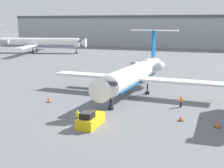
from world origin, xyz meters
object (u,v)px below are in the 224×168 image
object	(u,v)px
pushback_tug	(91,120)
traffic_cone_right	(181,118)
airplane_parked_far_right	(37,43)
worker_near_tug	(78,117)
airplane_main	(134,74)
traffic_cone_left	(49,100)
traffic_cone_mid	(217,125)
worker_by_wing	(181,101)

from	to	relation	value
pushback_tug	traffic_cone_right	bearing A→B (deg)	28.68
airplane_parked_far_right	worker_near_tug	bearing A→B (deg)	-54.53
airplane_main	worker_near_tug	bearing A→B (deg)	-97.70
airplane_main	traffic_cone_left	world-z (taller)	airplane_main
traffic_cone_left	traffic_cone_right	size ratio (longest dim) A/B	1.14
traffic_cone_left	traffic_cone_mid	world-z (taller)	traffic_cone_left
traffic_cone_left	airplane_parked_far_right	world-z (taller)	airplane_parked_far_right
worker_near_tug	airplane_parked_far_right	size ratio (longest dim) A/B	0.04
worker_near_tug	traffic_cone_mid	bearing A→B (deg)	14.07
pushback_tug	traffic_cone_mid	world-z (taller)	pushback_tug
airplane_main	airplane_parked_far_right	world-z (taller)	airplane_parked_far_right
pushback_tug	worker_by_wing	xyz separation A→B (m)	(9.03, 11.84, 0.14)
pushback_tug	worker_by_wing	bearing A→B (deg)	52.67
worker_by_wing	traffic_cone_left	world-z (taller)	worker_by_wing
traffic_cone_right	traffic_cone_mid	size ratio (longest dim) A/B	1.00
traffic_cone_mid	pushback_tug	bearing A→B (deg)	-163.04
worker_by_wing	traffic_cone_mid	distance (m)	9.13
pushback_tug	traffic_cone_left	bearing A→B (deg)	142.61
traffic_cone_mid	airplane_main	bearing A→B (deg)	136.04
worker_near_tug	traffic_cone_mid	distance (m)	16.53
worker_by_wing	traffic_cone_left	distance (m)	19.81
pushback_tug	traffic_cone_right	distance (m)	11.23
traffic_cone_left	worker_near_tug	bearing A→B (deg)	-41.80
airplane_main	traffic_cone_mid	size ratio (longest dim) A/B	41.49
traffic_cone_mid	worker_near_tug	bearing A→B (deg)	-165.93
worker_by_wing	traffic_cone_mid	xyz separation A→B (m)	(5.15, -7.52, -0.53)
pushback_tug	worker_near_tug	bearing A→B (deg)	170.58
worker_by_wing	traffic_cone_right	size ratio (longest dim) A/B	2.33
worker_by_wing	airplane_parked_far_right	bearing A→B (deg)	135.55
worker_by_wing	airplane_parked_far_right	xyz separation A→B (m)	(-63.44, 62.23, 3.12)
pushback_tug	worker_by_wing	size ratio (longest dim) A/B	2.78
worker_by_wing	traffic_cone_left	size ratio (longest dim) A/B	2.03
worker_near_tug	airplane_parked_far_right	bearing A→B (deg)	125.47
pushback_tug	airplane_parked_far_right	size ratio (longest dim) A/B	0.12
pushback_tug	worker_near_tug	size ratio (longest dim) A/B	2.82
traffic_cone_mid	worker_by_wing	bearing A→B (deg)	124.39
worker_by_wing	traffic_cone_right	world-z (taller)	worker_by_wing
airplane_parked_far_right	worker_by_wing	bearing A→B (deg)	-44.45
airplane_main	worker_near_tug	world-z (taller)	airplane_main
worker_near_tug	traffic_cone_right	xyz separation A→B (m)	(11.70, 5.08, -0.51)
worker_by_wing	airplane_main	bearing A→B (deg)	146.35
worker_by_wing	traffic_cone_left	bearing A→B (deg)	-168.60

